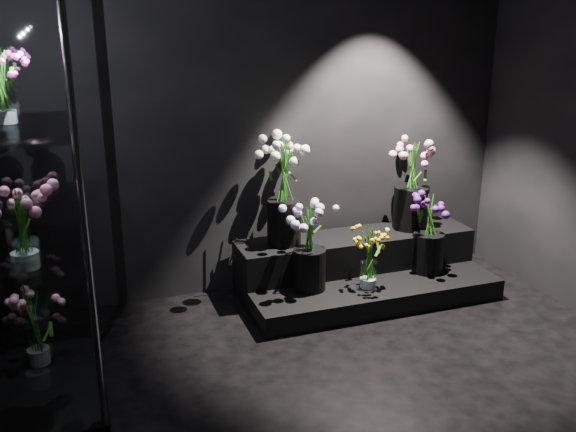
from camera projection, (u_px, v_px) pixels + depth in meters
name	position (u px, v px, depth m)	size (l,w,h in m)	color
floor	(379.00, 427.00, 3.41)	(4.00, 4.00, 0.00)	black
wall_back	(264.00, 111.00, 4.77)	(4.00, 4.00, 0.00)	black
display_riser	(361.00, 270.00, 5.02)	(1.91, 0.85, 0.42)	black
display_case	(22.00, 209.00, 3.30)	(0.62, 1.04, 2.28)	black
bouquet_orange_bells	(369.00, 257.00, 4.66)	(0.29, 0.29, 0.47)	white
bouquet_lilac	(310.00, 242.00, 4.60)	(0.35, 0.35, 0.64)	black
bouquet_purple	(430.00, 229.00, 4.93)	(0.39, 0.39, 0.61)	black
bouquet_cream_roses	(284.00, 183.00, 4.73)	(0.43, 0.43, 0.81)	black
bouquet_pink_roses	(412.00, 180.00, 5.10)	(0.46, 0.46, 0.72)	black
bouquet_case_pink	(21.00, 227.00, 3.13)	(0.37, 0.37, 0.41)	white
bouquet_case_magenta	(1.00, 86.00, 3.22)	(0.28, 0.28, 0.37)	white
bouquet_case_base_pink	(34.00, 322.00, 3.75)	(0.41, 0.41, 0.51)	white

